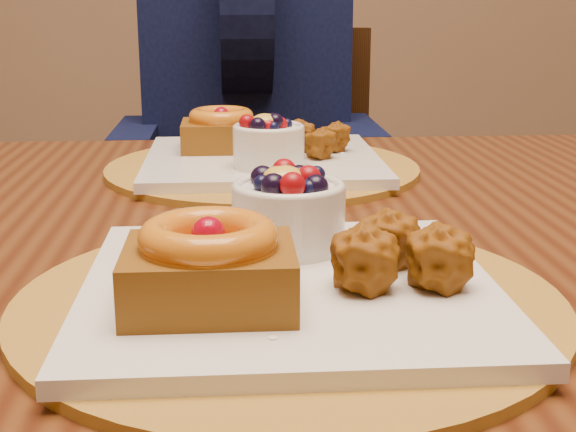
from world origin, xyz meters
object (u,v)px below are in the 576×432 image
object	(u,v)px
dining_table	(273,296)
diner	(246,75)
place_setting_near	(285,272)
chair_far	(272,246)
place_setting_far	(261,155)

from	to	relation	value
dining_table	diner	xyz separation A→B (m)	(-0.01, 0.80, 0.14)
place_setting_near	diner	size ratio (longest dim) A/B	0.50
chair_far	diner	bearing A→B (deg)	111.83
place_setting_far	chair_far	xyz separation A→B (m)	(0.04, 0.51, -0.28)
diner	chair_far	bearing A→B (deg)	-43.00
place_setting_near	place_setting_far	distance (m)	0.43
place_setting_near	chair_far	distance (m)	0.98
chair_far	place_setting_far	bearing A→B (deg)	-100.74
place_setting_near	chair_far	bearing A→B (deg)	87.63
place_setting_far	diner	bearing A→B (deg)	90.48
diner	place_setting_far	bearing A→B (deg)	-70.76
place_setting_near	chair_far	world-z (taller)	chair_far
dining_table	diner	world-z (taller)	diner
place_setting_near	place_setting_far	bearing A→B (deg)	89.93
dining_table	diner	distance (m)	0.81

